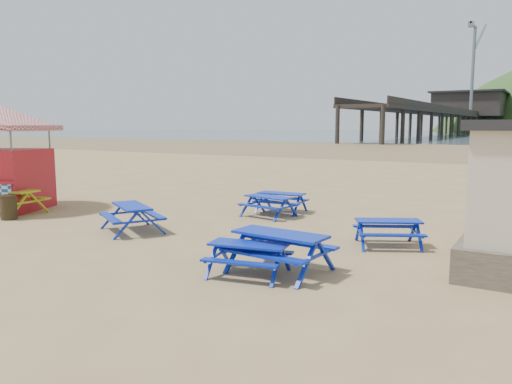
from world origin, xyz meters
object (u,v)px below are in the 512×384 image
Objects in this scene: picnic_table_blue_a at (281,202)px; picnic_table_blue_b at (269,206)px; ice_cream_kiosk at (4,145)px; litter_bin at (9,207)px; picnic_table_yellow at (12,202)px.

picnic_table_blue_b reaches higher than picnic_table_blue_a.
ice_cream_kiosk is at bearing -156.86° from picnic_table_blue_a.
litter_bin is at bearing -52.45° from ice_cream_kiosk.
picnic_table_yellow is at bearing -143.29° from picnic_table_blue_b.
ice_cream_kiosk is (-8.85, -3.60, 1.99)m from picnic_table_blue_b.
picnic_table_yellow is 0.40× the size of ice_cream_kiosk.
picnic_table_yellow is 2.67× the size of litter_bin.
picnic_table_yellow is at bearing 142.18° from litter_bin.
ice_cream_kiosk is (-0.93, 0.46, 1.91)m from picnic_table_yellow.
picnic_table_blue_b is 0.87× the size of picnic_table_yellow.
ice_cream_kiosk is at bearing -148.30° from picnic_table_blue_b.
litter_bin is at bearing -41.64° from picnic_table_yellow.
picnic_table_blue_a is 9.35m from picnic_table_yellow.
picnic_table_yellow is (-7.92, -4.06, 0.08)m from picnic_table_blue_b.
picnic_table_yellow reaches higher than picnic_table_blue_a.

